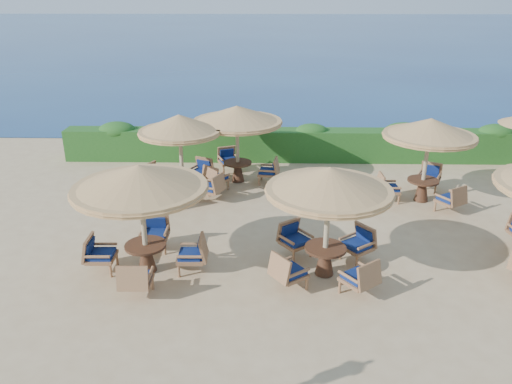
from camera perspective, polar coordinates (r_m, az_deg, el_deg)
The scene contains 8 objects.
ground at distance 13.03m, azimuth 6.58°, elevation -6.40°, with size 120.00×120.00×0.00m, color tan.
sea at distance 81.63m, azimuth 2.20°, elevation 17.82°, with size 160.00×160.00×0.00m, color navy.
hedge at distance 19.45m, azimuth 4.85°, elevation 5.37°, with size 18.00×0.90×1.20m, color #1A4917.
cafe_set_0 at distance 11.42m, azimuth -13.02°, elevation -0.62°, with size 3.06×3.06×2.65m.
cafe_set_1 at distance 11.14m, azimuth 8.26°, elevation -1.13°, with size 2.85×2.85×2.65m.
cafe_set_3 at distance 15.79m, azimuth -8.64°, elevation 5.61°, with size 2.83×2.83×2.65m.
cafe_set_4 at distance 16.76m, azimuth -2.16°, elevation 7.52°, with size 3.04×3.04×2.65m.
cafe_set_5 at distance 15.99m, azimuth 19.10°, elevation 5.38°, with size 2.81×2.80×2.65m.
Camera 1 is at (-1.24, -11.39, 6.20)m, focal length 35.00 mm.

